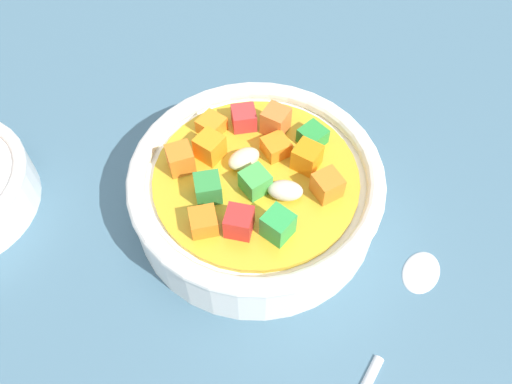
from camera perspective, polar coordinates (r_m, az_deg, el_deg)
The scene contains 3 objects.
ground_plane at distance 40.70cm, azimuth -0.00°, elevation -2.56°, with size 140.00×140.00×2.00cm, color #42667A.
soup_bowl_main at distance 37.68cm, azimuth -0.01°, elevation 0.36°, with size 17.76×17.76×6.08cm.
spoon at distance 35.77cm, azimuth 13.38°, elevation -16.34°, with size 9.17×21.11×0.71cm.
Camera 1 is at (-16.98, 13.11, 33.59)cm, focal length 37.36 mm.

